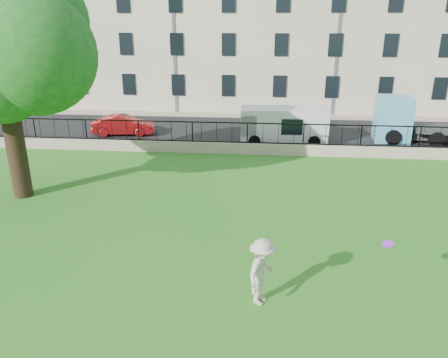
# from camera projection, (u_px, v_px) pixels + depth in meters

# --- Properties ---
(ground) EXTENTS (120.00, 120.00, 0.00)m
(ground) POSITION_uv_depth(u_px,v_px,m) (228.00, 272.00, 12.67)
(ground) COLOR #2D741B
(ground) RESTS_ON ground
(retaining_wall) EXTENTS (50.00, 0.40, 0.60)m
(retaining_wall) POSITION_uv_depth(u_px,v_px,m) (247.00, 148.00, 23.79)
(retaining_wall) COLOR gray
(retaining_wall) RESTS_ON ground
(iron_railing) EXTENTS (50.00, 0.05, 1.13)m
(iron_railing) POSITION_uv_depth(u_px,v_px,m) (247.00, 133.00, 23.50)
(iron_railing) COLOR black
(iron_railing) RESTS_ON retaining_wall
(street) EXTENTS (60.00, 9.00, 0.01)m
(street) POSITION_uv_depth(u_px,v_px,m) (250.00, 133.00, 28.29)
(street) COLOR black
(street) RESTS_ON ground
(sidewalk) EXTENTS (60.00, 1.40, 0.12)m
(sidewalk) POSITION_uv_depth(u_px,v_px,m) (253.00, 116.00, 33.13)
(sidewalk) COLOR gray
(sidewalk) RESTS_ON ground
(building_row) EXTENTS (56.40, 10.40, 13.80)m
(building_row) POSITION_uv_depth(u_px,v_px,m) (257.00, 20.00, 36.09)
(building_row) COLOR beige
(building_row) RESTS_ON ground
(man) EXTENTS (1.07, 1.33, 1.81)m
(man) POSITION_uv_depth(u_px,v_px,m) (262.00, 272.00, 11.00)
(man) COLOR beige
(man) RESTS_ON ground
(frisbee) EXTENTS (0.29, 0.30, 0.12)m
(frisbee) POSITION_uv_depth(u_px,v_px,m) (388.00, 244.00, 10.61)
(frisbee) COLOR #A228E6
(red_sedan) EXTENTS (3.94, 1.81, 1.25)m
(red_sedan) POSITION_uv_depth(u_px,v_px,m) (123.00, 125.00, 27.57)
(red_sedan) COLOR #AB1516
(red_sedan) RESTS_ON street
(white_van) EXTENTS (5.10, 2.23, 2.10)m
(white_van) POSITION_uv_depth(u_px,v_px,m) (283.00, 126.00, 25.60)
(white_van) COLOR silver
(white_van) RESTS_ON street
(blue_truck) EXTENTS (6.54, 2.96, 2.65)m
(blue_truck) POSITION_uv_depth(u_px,v_px,m) (431.00, 120.00, 25.67)
(blue_truck) COLOR #5CB1D9
(blue_truck) RESTS_ON street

